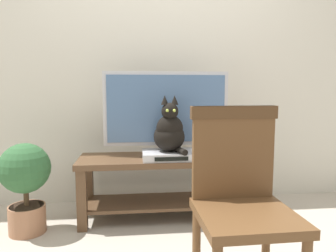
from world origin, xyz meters
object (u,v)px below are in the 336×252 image
(media_box, at_px, (169,155))
(cat, at_px, (170,131))
(tv_stand, at_px, (167,175))
(tv, at_px, (166,111))
(book_stack, at_px, (231,148))
(potted_plant, at_px, (25,180))
(wooden_chair, at_px, (240,195))

(media_box, bearing_deg, cat, -85.28)
(tv_stand, height_order, tv, tv)
(book_stack, bearing_deg, media_box, -177.98)
(media_box, bearing_deg, book_stack, 2.02)
(tv_stand, relative_size, media_box, 3.38)
(tv, bearing_deg, potted_plant, -166.51)
(tv, relative_size, cat, 2.33)
(tv, height_order, cat, tv)
(tv, distance_m, wooden_chair, 1.27)
(media_box, relative_size, potted_plant, 0.63)
(potted_plant, bearing_deg, tv_stand, 9.16)
(media_box, bearing_deg, wooden_chair, -79.42)
(media_box, xyz_separation_m, potted_plant, (-1.04, -0.10, -0.14))
(tv_stand, distance_m, book_stack, 0.55)
(wooden_chair, xyz_separation_m, book_stack, (0.29, 1.08, 0.00))
(wooden_chair, height_order, potted_plant, wooden_chair)
(tv, relative_size, book_stack, 3.91)
(wooden_chair, bearing_deg, cat, 100.67)
(book_stack, height_order, potted_plant, potted_plant)
(tv, xyz_separation_m, media_box, (0.01, -0.15, -0.33))
(tv_stand, bearing_deg, tv, 89.98)
(tv, distance_m, cat, 0.22)
(media_box, bearing_deg, tv_stand, 96.17)
(tv_stand, height_order, wooden_chair, wooden_chair)
(wooden_chair, bearing_deg, tv_stand, 100.32)
(tv, distance_m, media_box, 0.36)
(media_box, distance_m, cat, 0.18)
(cat, bearing_deg, book_stack, 3.73)
(tv, xyz_separation_m, wooden_chair, (0.21, -1.21, -0.29))
(potted_plant, bearing_deg, cat, 4.62)
(tv_stand, bearing_deg, wooden_chair, -79.68)
(cat, height_order, wooden_chair, cat)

